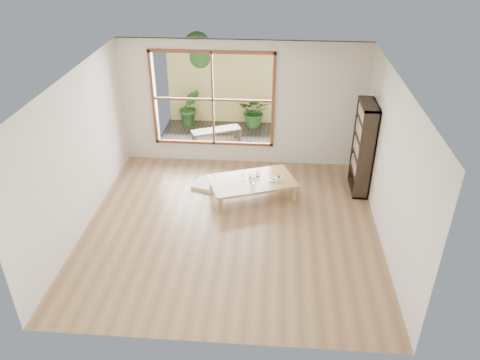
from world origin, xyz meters
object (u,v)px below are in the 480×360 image
Objects in this scene: food_tray at (276,179)px; garden_bench at (216,132)px; bookshelf at (363,148)px; low_table at (252,182)px.

food_tray reaches higher than garden_bench.
bookshelf is 6.62× the size of food_tray.
bookshelf is at bearing 7.97° from food_tray.
garden_bench is (-1.40, 2.12, -0.04)m from food_tray.
low_table is 1.00× the size of bookshelf.
garden_bench reaches higher than low_table.
bookshelf reaches higher than food_tray.
low_table is 1.53× the size of garden_bench.
food_tray is at bearing -81.12° from garden_bench.
low_table is 2.17m from bookshelf.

